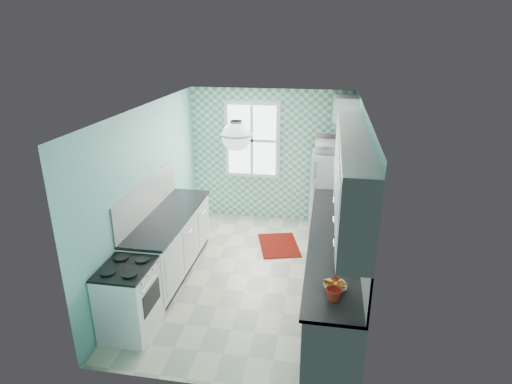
% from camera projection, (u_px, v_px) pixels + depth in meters
% --- Properties ---
extents(floor, '(3.00, 4.40, 0.02)m').
position_uv_depth(floor, '(250.00, 275.00, 6.47)').
color(floor, beige).
rests_on(floor, ground).
extents(ceiling, '(3.00, 4.40, 0.02)m').
position_uv_depth(ceiling, '(249.00, 108.00, 5.58)').
color(ceiling, white).
rests_on(ceiling, wall_back).
extents(wall_back, '(3.00, 0.02, 2.50)m').
position_uv_depth(wall_back, '(271.00, 156.00, 8.06)').
color(wall_back, '#76C8BE').
rests_on(wall_back, floor).
extents(wall_front, '(3.00, 0.02, 2.50)m').
position_uv_depth(wall_front, '(207.00, 283.00, 3.98)').
color(wall_front, '#76C8BE').
rests_on(wall_front, floor).
extents(wall_left, '(0.02, 4.40, 2.50)m').
position_uv_depth(wall_left, '(148.00, 192.00, 6.26)').
color(wall_left, '#76C8BE').
rests_on(wall_left, floor).
extents(wall_right, '(0.02, 4.40, 2.50)m').
position_uv_depth(wall_right, '(359.00, 205.00, 5.79)').
color(wall_right, '#76C8BE').
rests_on(wall_right, floor).
extents(accent_wall, '(3.00, 0.01, 2.50)m').
position_uv_depth(accent_wall, '(271.00, 156.00, 8.04)').
color(accent_wall, '#4DB18E').
rests_on(accent_wall, wall_back).
extents(window, '(1.04, 0.05, 1.44)m').
position_uv_depth(window, '(252.00, 140.00, 7.97)').
color(window, white).
rests_on(window, wall_back).
extents(backsplash_right, '(0.02, 3.60, 0.51)m').
position_uv_depth(backsplash_right, '(359.00, 220.00, 5.44)').
color(backsplash_right, white).
rests_on(backsplash_right, wall_right).
extents(backsplash_left, '(0.02, 2.15, 0.51)m').
position_uv_depth(backsplash_left, '(148.00, 197.00, 6.21)').
color(backsplash_left, white).
rests_on(backsplash_left, wall_left).
extents(upper_cabinets_right, '(0.33, 3.20, 0.90)m').
position_uv_depth(upper_cabinets_right, '(351.00, 172.00, 5.03)').
color(upper_cabinets_right, white).
rests_on(upper_cabinets_right, wall_right).
extents(upper_cabinet_fridge, '(0.40, 0.74, 0.40)m').
position_uv_depth(upper_cabinet_fridge, '(345.00, 108.00, 7.16)').
color(upper_cabinet_fridge, white).
rests_on(upper_cabinet_fridge, wall_right).
extents(ceiling_light, '(0.34, 0.34, 0.35)m').
position_uv_depth(ceiling_light, '(236.00, 136.00, 4.91)').
color(ceiling_light, silver).
rests_on(ceiling_light, ceiling).
extents(base_cabinets_right, '(0.60, 3.60, 0.90)m').
position_uv_depth(base_cabinets_right, '(332.00, 269.00, 5.75)').
color(base_cabinets_right, white).
rests_on(base_cabinets_right, floor).
extents(countertop_right, '(0.63, 3.60, 0.04)m').
position_uv_depth(countertop_right, '(333.00, 238.00, 5.58)').
color(countertop_right, black).
rests_on(countertop_right, base_cabinets_right).
extents(base_cabinets_left, '(0.60, 2.15, 0.90)m').
position_uv_depth(base_cabinets_left, '(171.00, 244.00, 6.42)').
color(base_cabinets_left, white).
rests_on(base_cabinets_left, floor).
extents(countertop_left, '(0.63, 2.15, 0.04)m').
position_uv_depth(countertop_left, '(169.00, 216.00, 6.26)').
color(countertop_left, black).
rests_on(countertop_left, base_cabinets_left).
extents(fridge, '(0.64, 0.64, 1.48)m').
position_uv_depth(fridge, '(328.00, 193.00, 7.67)').
color(fridge, white).
rests_on(fridge, floor).
extents(stove, '(0.58, 0.72, 0.87)m').
position_uv_depth(stove, '(129.00, 298.00, 5.12)').
color(stove, silver).
rests_on(stove, floor).
extents(sink, '(0.55, 0.46, 0.53)m').
position_uv_depth(sink, '(334.00, 205.00, 6.63)').
color(sink, silver).
rests_on(sink, countertop_right).
extents(rug, '(0.85, 1.04, 0.01)m').
position_uv_depth(rug, '(279.00, 245.00, 7.34)').
color(rug, '#60000E').
rests_on(rug, floor).
extents(dish_towel, '(0.06, 0.21, 0.32)m').
position_uv_depth(dish_towel, '(313.00, 226.00, 6.96)').
color(dish_towel, teal).
rests_on(dish_towel, base_cabinets_right).
extents(fruit_bowl, '(0.27, 0.27, 0.06)m').
position_uv_depth(fruit_bowl, '(335.00, 287.00, 4.43)').
color(fruit_bowl, silver).
rests_on(fruit_bowl, countertop_right).
extents(potted_plant, '(0.30, 0.27, 0.29)m').
position_uv_depth(potted_plant, '(336.00, 287.00, 4.22)').
color(potted_plant, '#A61C31').
rests_on(potted_plant, countertop_right).
extents(soap_bottle, '(0.13, 0.13, 0.22)m').
position_uv_depth(soap_bottle, '(338.00, 192.00, 6.83)').
color(soap_bottle, silver).
rests_on(soap_bottle, countertop_right).
extents(microwave, '(0.55, 0.39, 0.29)m').
position_uv_depth(microwave, '(331.00, 145.00, 7.36)').
color(microwave, silver).
rests_on(microwave, fridge).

